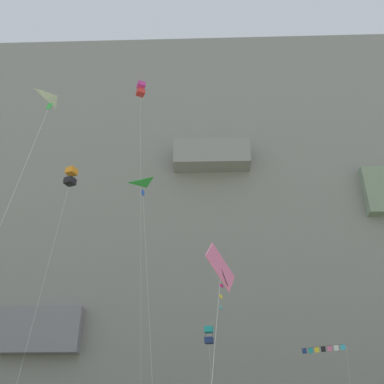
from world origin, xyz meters
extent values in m
cube|color=gray|center=(0.00, 68.38, 34.33)|extent=(180.00, 27.37, 68.66)
cube|color=gray|center=(-21.87, 54.93, 16.64)|extent=(10.28, 3.96, 5.59)
cube|color=gray|center=(0.00, 53.23, 41.98)|extent=(11.29, 3.02, 4.14)
pyramid|color=white|center=(-8.18, 13.24, 17.88)|extent=(1.16, 1.38, 0.15)
cube|color=green|center=(-8.54, 13.39, 17.76)|extent=(0.31, 0.16, 0.35)
cylinder|color=black|center=(8.17, 35.23, 10.91)|extent=(3.20, 1.80, 0.02)
cube|color=#38B2D1|center=(9.53, 34.47, 10.69)|extent=(0.35, 0.23, 0.41)
cube|color=white|center=(9.08, 34.73, 10.69)|extent=(0.35, 0.23, 0.41)
cube|color=pink|center=(8.62, 34.98, 10.69)|extent=(0.33, 0.20, 0.41)
cube|color=black|center=(8.17, 35.23, 10.69)|extent=(0.34, 0.21, 0.41)
cube|color=yellow|center=(7.71, 35.49, 10.69)|extent=(0.34, 0.21, 0.41)
cube|color=teal|center=(7.26, 35.74, 10.69)|extent=(0.35, 0.23, 0.41)
cube|color=navy|center=(6.80, 36.00, 10.69)|extent=(0.34, 0.22, 0.41)
cube|color=teal|center=(-1.01, 36.98, 12.70)|extent=(0.82, 0.82, 0.50)
cube|color=navy|center=(-1.01, 36.98, 11.79)|extent=(0.82, 0.82, 0.50)
cylinder|color=black|center=(-0.69, 36.98, 12.24)|extent=(0.02, 0.02, 1.33)
cylinder|color=black|center=(-1.33, 36.98, 12.24)|extent=(0.02, 0.02, 1.33)
cube|color=#CC3399|center=(-7.34, 30.71, 35.17)|extent=(0.99, 0.99, 0.52)
cube|color=red|center=(-7.34, 30.71, 34.22)|extent=(0.99, 0.99, 0.52)
cylinder|color=black|center=(-7.01, 30.71, 34.70)|extent=(0.03, 0.03, 1.39)
cylinder|color=black|center=(-7.67, 30.71, 34.70)|extent=(0.03, 0.03, 1.39)
cylinder|color=silver|center=(-6.16, 29.11, 17.04)|extent=(2.38, 3.22, 33.85)
cube|color=orange|center=(-10.47, 23.45, 20.51)|extent=(0.84, 0.84, 0.44)
cube|color=black|center=(-10.47, 23.45, 19.69)|extent=(0.84, 0.84, 0.44)
cylinder|color=black|center=(-10.19, 23.45, 20.10)|extent=(0.02, 0.02, 1.20)
cylinder|color=black|center=(-10.76, 23.45, 20.10)|extent=(0.02, 0.02, 1.20)
cylinder|color=silver|center=(-10.55, 21.36, 9.79)|extent=(0.16, 4.19, 19.35)
pyramid|color=green|center=(-5.05, 22.87, 18.28)|extent=(1.64, 1.36, 0.16)
cube|color=blue|center=(-5.22, 22.44, 18.12)|extent=(0.17, 0.36, 0.41)
cylinder|color=silver|center=(-4.19, 20.83, 9.12)|extent=(2.07, 3.24, 18.01)
cube|color=pink|center=(-0.68, 13.26, 9.60)|extent=(1.16, 1.66, 1.93)
cylinder|color=black|center=(-0.68, 13.26, 9.60)|extent=(0.51, 0.20, 1.56)
cube|color=#CC3399|center=(-0.68, 13.26, 8.86)|extent=(0.16, 0.20, 0.12)
cube|color=yellow|center=(-0.70, 13.26, 8.46)|extent=(0.11, 0.23, 0.12)
cube|color=#38B2D1|center=(-0.71, 13.26, 8.05)|extent=(0.07, 0.23, 0.12)
camera|label=1|loc=(-1.27, -3.13, 3.51)|focal=42.64mm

